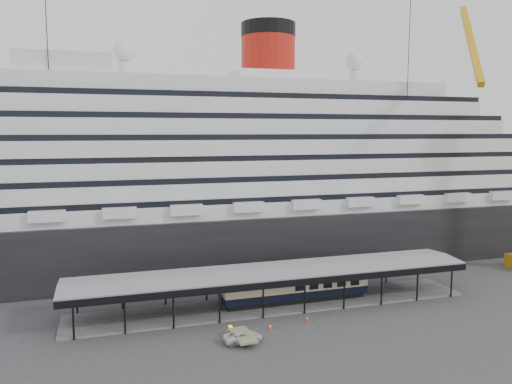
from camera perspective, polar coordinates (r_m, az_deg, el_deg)
ground at (r=66.78m, az=3.50°, el=-14.20°), size 200.00×200.00×0.00m
cruise_ship at (r=93.11m, az=-3.29°, el=3.42°), size 130.00×30.00×43.90m
platform_canopy at (r=70.43m, az=2.07°, el=-11.02°), size 56.00×9.18×5.30m
port_truck at (r=59.65m, az=-1.51°, el=-16.21°), size 4.67×2.39×1.26m
pullman_carriage at (r=71.46m, az=4.60°, el=-10.62°), size 21.22×2.98×20.80m
traffic_cone_left at (r=61.44m, az=-2.83°, el=-15.81°), size 0.42×0.42×0.66m
traffic_cone_mid at (r=62.81m, az=1.63°, el=-15.19°), size 0.46×0.46×0.85m
traffic_cone_right at (r=65.76m, az=5.87°, el=-14.22°), size 0.44×0.44×0.77m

